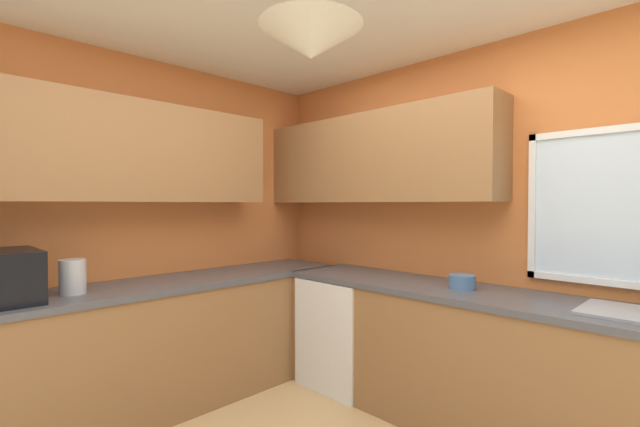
{
  "coord_description": "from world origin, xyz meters",
  "views": [
    {
      "loc": [
        1.28,
        -1.22,
        1.43
      ],
      "look_at": [
        -0.55,
        0.6,
        1.38
      ],
      "focal_mm": 23.57,
      "sensor_mm": 36.0,
      "label": 1
    }
  ],
  "objects": [
    {
      "name": "room_shell",
      "position": [
        -0.76,
        0.55,
        1.8
      ],
      "size": [
        3.92,
        3.39,
        2.59
      ],
      "color": "#D17238",
      "rests_on": "ground_plane"
    },
    {
      "name": "bowl",
      "position": [
        0.02,
        1.32,
        0.93
      ],
      "size": [
        0.17,
        0.17,
        0.09
      ],
      "primitive_type": "cylinder",
      "color": "#4C7099",
      "rests_on": "counter_run_back"
    },
    {
      "name": "kettle",
      "position": [
        -1.57,
        -0.5,
        0.99
      ],
      "size": [
        0.15,
        0.15,
        0.21
      ],
      "primitive_type": "cylinder",
      "color": "#B7B7BC",
      "rests_on": "counter_run_left"
    },
    {
      "name": "counter_run_left",
      "position": [
        -1.59,
        0.0,
        0.45
      ],
      "size": [
        0.65,
        3.0,
        0.89
      ],
      "color": "olive",
      "rests_on": "ground_plane"
    },
    {
      "name": "counter_run_back",
      "position": [
        0.21,
        1.32,
        0.45
      ],
      "size": [
        3.01,
        0.65,
        0.89
      ],
      "color": "olive",
      "rests_on": "ground_plane"
    },
    {
      "name": "dishwasher",
      "position": [
        -0.93,
        1.29,
        0.42
      ],
      "size": [
        0.6,
        0.6,
        0.84
      ],
      "primitive_type": "cube",
      "color": "white",
      "rests_on": "ground_plane"
    }
  ]
}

